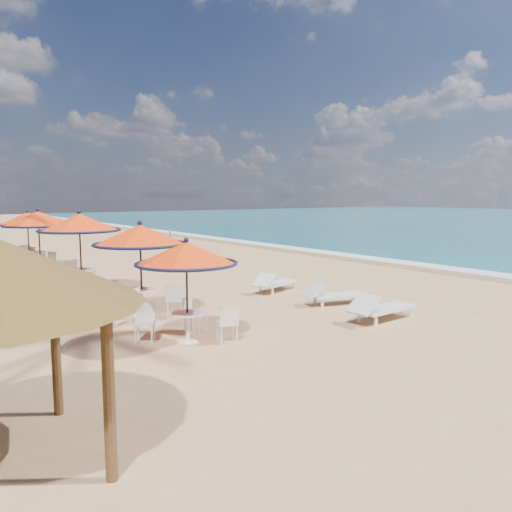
# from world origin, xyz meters

# --- Properties ---
(ground) EXTENTS (160.00, 160.00, 0.00)m
(ground) POSITION_xyz_m (0.00, 0.00, 0.00)
(ground) COLOR tan
(ground) RESTS_ON ground
(foam_strip) EXTENTS (1.20, 140.00, 0.04)m
(foam_strip) POSITION_xyz_m (9.30, 10.00, 0.00)
(foam_strip) COLOR white
(foam_strip) RESTS_ON ground
(wetsand_band) EXTENTS (1.40, 140.00, 0.02)m
(wetsand_band) POSITION_xyz_m (8.40, 10.00, 0.00)
(wetsand_band) COLOR olive
(wetsand_band) RESTS_ON ground
(station_0) EXTENTS (2.16, 2.16, 2.25)m
(station_0) POSITION_xyz_m (-4.76, 0.38, 1.64)
(station_0) COLOR black
(station_0) RESTS_ON ground
(station_1) EXTENTS (2.38, 2.38, 2.49)m
(station_1) POSITION_xyz_m (-4.65, 3.04, 1.82)
(station_1) COLOR black
(station_1) RESTS_ON ground
(station_2) EXTENTS (2.55, 2.55, 2.66)m
(station_2) POSITION_xyz_m (-4.93, 7.09, 2.03)
(station_2) COLOR black
(station_2) RESTS_ON ground
(station_3) EXTENTS (2.53, 2.53, 2.64)m
(station_3) POSITION_xyz_m (-5.24, 10.80, 1.93)
(station_3) COLOR black
(station_3) RESTS_ON ground
(station_4) EXTENTS (2.38, 2.38, 2.49)m
(station_4) POSITION_xyz_m (-4.89, 14.20, 1.90)
(station_4) COLOR black
(station_4) RESTS_ON ground
(lounger_near) EXTENTS (2.07, 0.72, 0.73)m
(lounger_near) POSITION_xyz_m (-0.04, -0.89, 0.34)
(lounger_near) COLOR silver
(lounger_near) RESTS_ON ground
(lounger_mid) EXTENTS (1.92, 1.08, 0.66)m
(lounger_mid) POSITION_xyz_m (0.35, 1.14, 0.31)
(lounger_mid) COLOR silver
(lounger_mid) RESTS_ON ground
(lounger_far) EXTENTS (1.94, 1.10, 0.66)m
(lounger_far) POSITION_xyz_m (0.20, 3.62, 0.31)
(lounger_far) COLOR silver
(lounger_far) RESTS_ON ground
(person) EXTENTS (0.28, 0.39, 0.98)m
(person) POSITION_xyz_m (4.64, 19.70, 0.49)
(person) COLOR #8A5B46
(person) RESTS_ON ground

